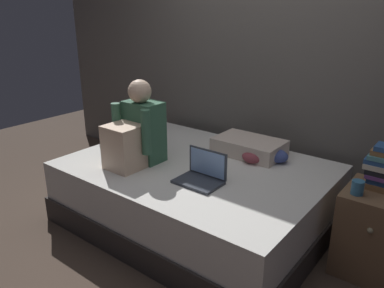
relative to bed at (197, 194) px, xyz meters
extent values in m
plane|color=#47382D|center=(0.20, -0.30, -0.25)|extent=(8.00, 8.00, 0.00)
cube|color=#605B56|center=(0.20, 0.90, 1.10)|extent=(5.60, 0.10, 2.70)
cube|color=#332D2B|center=(0.00, 0.00, -0.15)|extent=(2.00, 1.50, 0.20)
cube|color=silver|center=(0.00, 0.00, 0.11)|extent=(1.96, 1.46, 0.31)
cube|color=brown|center=(1.30, 0.23, 0.04)|extent=(0.44, 0.44, 0.58)
sphere|color=gray|center=(1.30, 0.01, 0.16)|extent=(0.04, 0.04, 0.04)
cube|color=#38664C|center=(-0.39, -0.18, 0.50)|extent=(0.30, 0.20, 0.48)
sphere|color=beige|center=(-0.39, -0.21, 0.82)|extent=(0.18, 0.18, 0.18)
cube|color=beige|center=(-0.39, -0.40, 0.43)|extent=(0.26, 0.24, 0.34)
cylinder|color=#38664C|center=(-0.55, -0.32, 0.56)|extent=(0.07, 0.07, 0.34)
cylinder|color=#38664C|center=(-0.23, -0.32, 0.56)|extent=(0.07, 0.07, 0.34)
cube|color=#333842|center=(0.22, -0.27, 0.27)|extent=(0.32, 0.22, 0.02)
cube|color=#333842|center=(0.22, -0.16, 0.38)|extent=(0.32, 0.01, 0.20)
cube|color=#8CB2EA|center=(0.22, -0.17, 0.38)|extent=(0.29, 0.00, 0.18)
cube|color=beige|center=(0.21, 0.45, 0.32)|extent=(0.56, 0.36, 0.13)
cube|color=brown|center=(1.28, 0.27, 0.34)|extent=(0.22, 0.12, 0.04)
cube|color=#284C84|center=(1.28, 0.29, 0.38)|extent=(0.19, 0.14, 0.04)
cube|color=black|center=(1.27, 0.28, 0.44)|extent=(0.19, 0.16, 0.04)
cylinder|color=teal|center=(1.17, 0.11, 0.37)|extent=(0.08, 0.08, 0.09)
ellipsoid|color=#8E3D47|center=(0.37, 0.44, 0.32)|extent=(0.21, 0.18, 0.12)
ellipsoid|color=#3D4C8E|center=(0.47, 0.43, 0.31)|extent=(0.19, 0.16, 0.10)
ellipsoid|color=gray|center=(0.37, 0.41, 0.31)|extent=(0.19, 0.16, 0.10)
ellipsoid|color=#8E3D47|center=(0.33, 0.30, 0.31)|extent=(0.17, 0.15, 0.10)
camera|label=1|loc=(1.66, -2.18, 1.41)|focal=35.23mm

